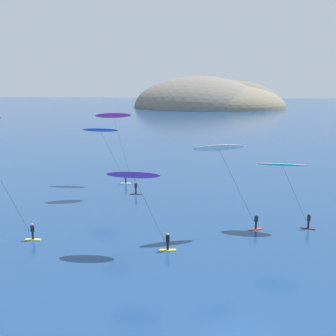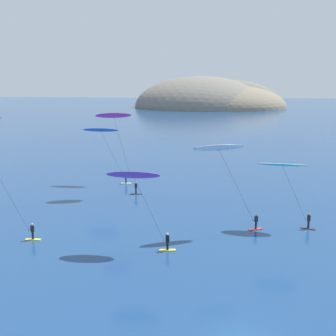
{
  "view_description": "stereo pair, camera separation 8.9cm",
  "coord_description": "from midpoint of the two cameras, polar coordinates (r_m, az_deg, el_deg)",
  "views": [
    {
      "loc": [
        -2.86,
        -22.47,
        15.66
      ],
      "look_at": [
        -6.7,
        23.17,
        5.7
      ],
      "focal_mm": 45.0,
      "sensor_mm": 36.0,
      "label": 1
    },
    {
      "loc": [
        -2.78,
        -22.46,
        15.66
      ],
      "look_at": [
        -6.7,
        23.17,
        5.7
      ],
      "focal_mm": 45.0,
      "sensor_mm": 36.0,
      "label": 2
    }
  ],
  "objects": [
    {
      "name": "kitesurfer_magenta",
      "position": [
        55.62,
        -7.23,
        6.26
      ],
      "size": [
        5.9,
        2.58,
        11.19
      ],
      "color": "#2D2D33",
      "rests_on": "ground"
    },
    {
      "name": "kitesurfer_white",
      "position": [
        41.6,
        7.31,
        1.76
      ],
      "size": [
        7.6,
        3.45,
        9.33
      ],
      "color": "red",
      "rests_on": "ground"
    },
    {
      "name": "kitesurfer_blue",
      "position": [
        62.76,
        -8.9,
        4.49
      ],
      "size": [
        7.16,
        1.34,
        8.38
      ],
      "color": "silver",
      "rests_on": "ground"
    },
    {
      "name": "kitesurfer_cyan",
      "position": [
        45.11,
        15.45,
        -0.16
      ],
      "size": [
        6.35,
        2.13,
        7.07
      ],
      "color": "#2D2D33",
      "rests_on": "ground"
    },
    {
      "name": "headland_island",
      "position": [
        224.33,
        5.71,
        8.21
      ],
      "size": [
        78.19,
        61.85,
        31.98
      ],
      "color": "#7A705B",
      "rests_on": "ground"
    },
    {
      "name": "kitesurfer_purple",
      "position": [
        37.73,
        -4.43,
        -1.69
      ],
      "size": [
        6.33,
        1.55,
        7.6
      ],
      "color": "yellow",
      "rests_on": "ground"
    }
  ]
}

